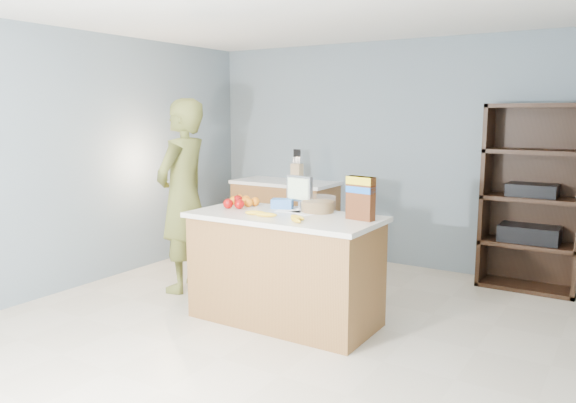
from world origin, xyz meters
The scene contains 15 objects.
floor centered at (0.00, 0.00, 0.00)m, with size 4.50×5.00×0.02m, color beige.
walls centered at (0.00, 0.00, 1.65)m, with size 4.52×5.02×2.51m.
counter_peninsula centered at (0.00, 0.30, 0.42)m, with size 1.56×0.76×0.90m.
back_cabinet centered at (-1.20, 2.20, 0.45)m, with size 1.24×0.62×0.90m.
shelving_unit centered at (1.55, 2.35, 0.86)m, with size 0.90×0.40×1.80m.
person centered at (-1.29, 0.51, 0.92)m, with size 0.67×0.44×1.85m, color brown.
knife_block centered at (-1.01, 2.16, 1.02)m, with size 0.12×0.10×0.31m.
envelopes centered at (0.02, 0.43, 0.90)m, with size 0.38×0.19×0.00m.
bananas centered at (0.05, 0.13, 0.92)m, with size 0.60×0.20×0.04m.
apples centered at (-0.55, 0.36, 0.94)m, with size 0.23×0.29×0.09m.
oranges centered at (-0.56, 0.51, 0.94)m, with size 0.30×0.21×0.08m.
blue_carton centered at (-0.18, 0.55, 0.94)m, with size 0.18×0.12×0.08m, color blue.
salad_bowl centered at (0.17, 0.55, 0.96)m, with size 0.30×0.30×0.13m.
tv centered at (-0.05, 0.61, 1.06)m, with size 0.28×0.12×0.28m.
cereal_box centered at (0.61, 0.42, 1.09)m, with size 0.23×0.12×0.33m.
Camera 1 is at (2.39, -3.47, 1.72)m, focal length 35.00 mm.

